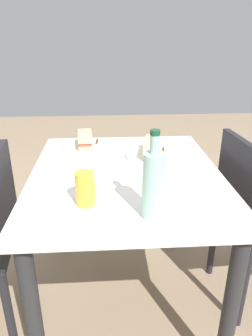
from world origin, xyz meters
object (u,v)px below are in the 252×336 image
(baguette_sandwich_near, at_px, (152,148))
(knife_near, at_px, (163,153))
(beer_glass, at_px, (85,189))
(water_bottle, at_px, (153,184))
(knife_far, at_px, (96,144))
(dining_table, at_px, (126,197))
(plate_near, at_px, (152,156))
(plate_far, at_px, (85,147))
(baguette_sandwich_far, at_px, (85,140))

(baguette_sandwich_near, relative_size, knife_near, 1.25)
(beer_glass, bearing_deg, water_bottle, 66.89)
(knife_far, relative_size, water_bottle, 0.60)
(dining_table, relative_size, knife_near, 5.57)
(plate_near, relative_size, knife_far, 1.40)
(dining_table, relative_size, baguette_sandwich_near, 4.45)
(water_bottle, relative_size, beer_glass, 2.43)
(dining_table, xyz_separation_m, plate_far, (-0.32, -0.19, 0.13))
(plate_far, distance_m, baguette_sandwich_far, 0.04)
(baguette_sandwich_near, bearing_deg, knife_near, 89.88)
(baguette_sandwich_far, relative_size, water_bottle, 0.62)
(plate_near, distance_m, knife_near, 0.06)
(dining_table, bearing_deg, knife_near, 131.78)
(dining_table, xyz_separation_m, baguette_sandwich_near, (-0.18, 0.14, 0.17))
(plate_near, bearing_deg, plate_far, -113.17)
(knife_far, bearing_deg, plate_near, 60.08)
(dining_table, bearing_deg, baguette_sandwich_near, 141.76)
(knife_near, height_order, baguette_sandwich_far, baguette_sandwich_far)
(baguette_sandwich_near, relative_size, baguette_sandwich_far, 1.20)
(water_bottle, bearing_deg, dining_table, -170.09)
(knife_near, distance_m, water_bottle, 0.57)
(dining_table, bearing_deg, knife_far, -157.66)
(baguette_sandwich_far, bearing_deg, baguette_sandwich_near, 66.83)
(baguette_sandwich_far, bearing_deg, dining_table, 31.48)
(dining_table, height_order, water_bottle, water_bottle)
(plate_near, xyz_separation_m, knife_far, (-0.16, -0.27, 0.01))
(baguette_sandwich_far, height_order, knife_far, baguette_sandwich_far)
(plate_far, distance_m, knife_far, 0.06)
(dining_table, relative_size, plate_far, 3.95)
(plate_far, height_order, water_bottle, water_bottle)
(plate_near, distance_m, beer_glass, 0.54)
(dining_table, height_order, baguette_sandwich_far, baguette_sandwich_far)
(knife_near, bearing_deg, beer_glass, -38.85)
(baguette_sandwich_far, relative_size, beer_glass, 1.50)
(baguette_sandwich_far, bearing_deg, knife_near, 69.96)
(knife_near, xyz_separation_m, baguette_sandwich_far, (-0.14, -0.39, 0.03))
(plate_far, xyz_separation_m, water_bottle, (0.68, 0.26, 0.11))
(knife_near, height_order, water_bottle, water_bottle)
(knife_near, bearing_deg, dining_table, -48.22)
(baguette_sandwich_near, relative_size, beer_glass, 1.81)
(knife_far, bearing_deg, baguette_sandwich_near, 60.08)
(knife_near, bearing_deg, knife_far, -115.45)
(plate_far, bearing_deg, dining_table, 31.48)
(plate_far, height_order, baguette_sandwich_far, baguette_sandwich_far)
(dining_table, bearing_deg, beer_glass, -31.03)
(baguette_sandwich_near, xyz_separation_m, knife_near, (0.00, 0.06, -0.03))
(baguette_sandwich_far, height_order, water_bottle, water_bottle)
(beer_glass, bearing_deg, knife_far, 177.63)
(dining_table, distance_m, plate_near, 0.26)
(knife_far, bearing_deg, dining_table, 22.34)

